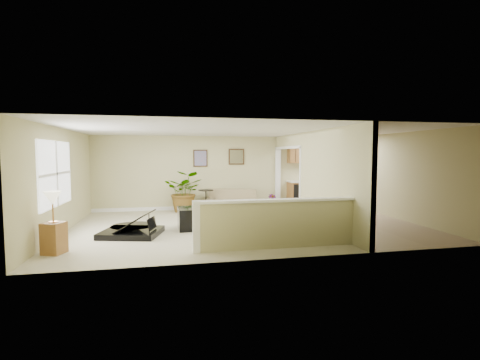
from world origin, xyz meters
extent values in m
plane|color=beige|center=(0.00, 0.00, 0.00)|extent=(9.00, 9.00, 0.00)
cube|color=#BFB882|center=(0.00, 3.00, 1.25)|extent=(9.00, 0.04, 2.50)
cube|color=#BFB882|center=(0.00, -3.00, 1.25)|extent=(9.00, 0.04, 2.50)
cube|color=#BFB882|center=(-4.50, 0.00, 1.25)|extent=(0.04, 6.00, 2.50)
cube|color=#BFB882|center=(4.50, 0.00, 1.25)|extent=(0.04, 6.00, 2.50)
cube|color=silver|center=(0.00, 0.00, 2.50)|extent=(9.00, 6.00, 0.04)
cube|color=gray|center=(3.15, 0.00, 0.00)|extent=(2.70, 6.00, 0.01)
cube|color=#BFB882|center=(1.80, -1.20, 1.25)|extent=(0.12, 3.60, 2.50)
cube|color=#BFB882|center=(1.80, 1.77, 2.30)|extent=(0.12, 2.35, 0.40)
cube|color=#BFB882|center=(0.15, -2.30, 0.47)|extent=(3.30, 0.12, 0.95)
cube|color=white|center=(0.15, -2.30, 0.96)|extent=(3.40, 0.22, 0.05)
cube|color=white|center=(-1.50, -2.30, 0.50)|extent=(0.14, 0.14, 1.00)
cube|color=white|center=(-4.49, -0.50, 1.45)|extent=(0.05, 2.15, 1.45)
cube|color=#3E2A16|center=(-0.95, 2.98, 1.75)|extent=(0.48, 0.03, 0.58)
cube|color=#8D5A7B|center=(-0.95, 2.96, 1.75)|extent=(0.40, 0.01, 0.50)
cube|color=#3E2A16|center=(0.30, 2.98, 1.80)|extent=(0.55, 0.03, 0.55)
cube|color=silver|center=(0.30, 2.96, 1.80)|extent=(0.46, 0.01, 0.46)
cube|color=olive|center=(3.30, 2.70, 0.45)|extent=(2.30, 0.60, 0.90)
cube|color=silver|center=(3.30, 2.70, 0.92)|extent=(2.36, 0.65, 0.04)
cube|color=black|center=(2.50, 2.69, 0.43)|extent=(0.60, 0.60, 0.84)
cube|color=olive|center=(3.30, 2.82, 1.95)|extent=(2.30, 0.35, 0.75)
cube|color=black|center=(-2.87, -0.60, 0.68)|extent=(1.51, 1.38, 0.26)
cylinder|color=black|center=(-3.01, -0.11, 0.68)|extent=(1.09, 1.09, 0.26)
cube|color=white|center=(-2.12, -0.60, 0.64)|extent=(0.41, 0.90, 0.02)
cube|color=black|center=(-2.96, -0.51, 0.91)|extent=(1.22, 1.23, 0.59)
cube|color=black|center=(-1.58, -0.15, 0.27)|extent=(0.44, 0.82, 0.54)
cube|color=tan|center=(0.01, 2.39, 0.23)|extent=(1.82, 1.36, 0.45)
cube|color=tan|center=(0.01, 2.74, 0.69)|extent=(1.61, 0.69, 0.48)
cube|color=tan|center=(-0.70, 2.39, 0.54)|extent=(0.46, 0.93, 0.17)
cube|color=tan|center=(0.72, 2.39, 0.54)|extent=(0.46, 0.93, 0.17)
cylinder|color=black|center=(-0.82, 2.50, 0.01)|extent=(0.35, 0.35, 0.03)
cylinder|color=black|center=(-0.82, 2.50, 0.35)|extent=(0.04, 0.04, 0.69)
cylinder|color=black|center=(-0.82, 2.50, 0.70)|extent=(0.49, 0.49, 0.03)
cylinder|color=black|center=(-1.50, 2.52, 0.14)|extent=(0.39, 0.39, 0.27)
imported|color=#1D4414|center=(-1.50, 2.52, 0.68)|extent=(1.48, 1.37, 1.35)
cylinder|color=black|center=(1.45, 2.50, 0.09)|extent=(0.27, 0.27, 0.19)
imported|color=#1D4414|center=(1.45, 2.50, 0.26)|extent=(0.30, 0.30, 0.52)
cube|color=olive|center=(-4.15, -1.85, 0.30)|extent=(0.45, 0.45, 0.60)
cylinder|color=#BF7E3F|center=(-4.15, -1.85, 0.61)|extent=(0.16, 0.16, 0.02)
cylinder|color=#BF7E3F|center=(-4.15, -1.85, 0.81)|extent=(0.03, 0.03, 0.40)
cone|color=#EBE5C0|center=(-4.15, -1.85, 1.06)|extent=(0.32, 0.32, 0.26)
camera|label=1|loc=(-1.98, -8.89, 1.88)|focal=26.00mm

